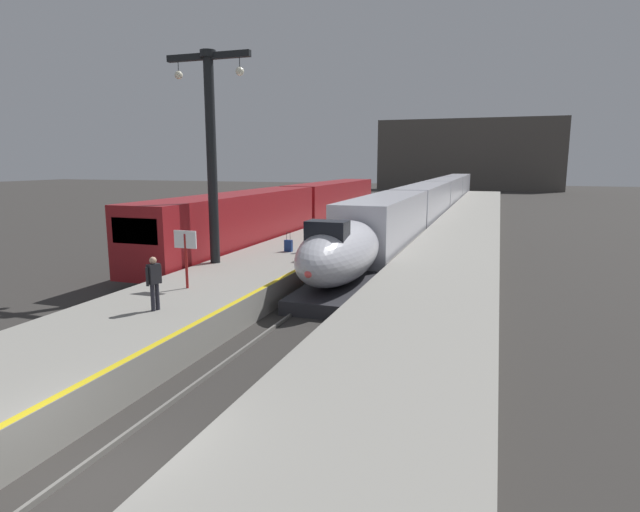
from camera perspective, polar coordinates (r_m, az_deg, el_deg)
ground_plane at (r=10.57m, az=-22.94°, el=-22.59°), size 260.00×260.00×0.00m
platform_left at (r=33.23m, az=0.66°, el=1.49°), size 4.80×110.00×1.05m
platform_right at (r=31.68m, az=14.71°, el=0.72°), size 4.80×110.00×1.05m
platform_left_safety_stripe at (r=32.52m, az=4.48°, el=2.21°), size 0.20×107.80×0.01m
rail_main_left at (r=35.10m, az=7.20°, el=1.11°), size 0.08×110.00×0.12m
rail_main_right at (r=34.83m, az=9.61°, el=0.98°), size 0.08×110.00×0.12m
rail_secondary_left at (r=37.55m, az=-4.99°, el=1.75°), size 0.08×110.00×0.12m
rail_secondary_right at (r=36.98m, az=-2.87°, el=1.65°), size 0.08×110.00×0.12m
highspeed_train_main at (r=54.67m, az=12.39°, el=6.23°), size 2.92×76.37×3.60m
regional_train_adjacent at (r=38.92m, az=-2.79°, el=5.15°), size 2.85×36.60×3.80m
station_column_mid at (r=23.92m, az=-11.86°, el=12.49°), size 4.00×0.68×9.25m
passenger_near_edge at (r=26.71m, az=-0.70°, el=2.62°), size 0.42×0.44×1.69m
passenger_mid_platform at (r=16.81m, az=-17.73°, el=-2.44°), size 0.32×0.55×1.69m
rolling_suitcase at (r=26.78m, az=-3.48°, el=1.14°), size 0.40×0.22×0.98m
departure_info_board at (r=19.36m, az=-14.51°, el=0.91°), size 0.90×0.10×2.12m
terminus_back_wall at (r=108.63m, az=15.89°, el=10.63°), size 36.00×2.00×14.00m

